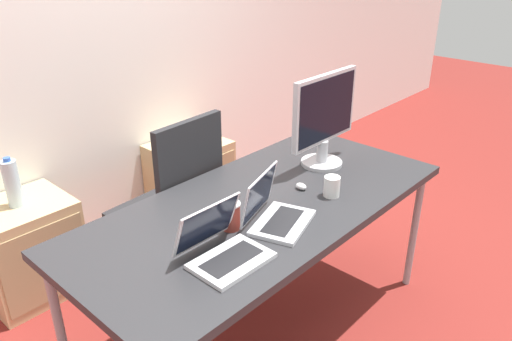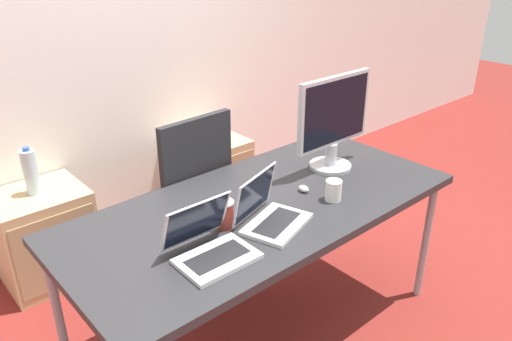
{
  "view_description": "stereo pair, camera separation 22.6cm",
  "coord_description": "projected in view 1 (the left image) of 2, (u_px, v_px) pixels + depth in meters",
  "views": [
    {
      "loc": [
        -1.51,
        -1.34,
        1.87
      ],
      "look_at": [
        0.0,
        0.04,
        0.91
      ],
      "focal_mm": 35.0,
      "sensor_mm": 36.0,
      "label": 1
    },
    {
      "loc": [
        -1.35,
        -1.5,
        1.87
      ],
      "look_at": [
        0.0,
        0.04,
        0.91
      ],
      "focal_mm": 35.0,
      "sensor_mm": 36.0,
      "label": 2
    }
  ],
  "objects": [
    {
      "name": "ground_plane",
      "position": [
        262.0,
        329.0,
        2.63
      ],
      "size": [
        14.0,
        14.0,
        0.0
      ],
      "primitive_type": "plane",
      "color": "maroon"
    },
    {
      "name": "wall_back",
      "position": [
        82.0,
        43.0,
        2.95
      ],
      "size": [
        10.0,
        0.05,
        2.6
      ],
      "color": "white",
      "rests_on": "ground_plane"
    },
    {
      "name": "desk",
      "position": [
        263.0,
        211.0,
        2.32
      ],
      "size": [
        1.87,
        0.87,
        0.76
      ],
      "color": "#28282B",
      "rests_on": "ground_plane"
    },
    {
      "name": "office_chair",
      "position": [
        171.0,
        224.0,
        2.85
      ],
      "size": [
        0.56,
        0.57,
        1.05
      ],
      "color": "#232326",
      "rests_on": "ground_plane"
    },
    {
      "name": "cabinet_left",
      "position": [
        28.0,
        249.0,
        2.8
      ],
      "size": [
        0.51,
        0.44,
        0.57
      ],
      "color": "tan",
      "rests_on": "ground_plane"
    },
    {
      "name": "cabinet_right",
      "position": [
        191.0,
        180.0,
        3.6
      ],
      "size": [
        0.51,
        0.44,
        0.57
      ],
      "color": "tan",
      "rests_on": "ground_plane"
    },
    {
      "name": "water_bottle",
      "position": [
        12.0,
        183.0,
        2.62
      ],
      "size": [
        0.08,
        0.08,
        0.28
      ],
      "color": "silver",
      "rests_on": "cabinet_left"
    },
    {
      "name": "laptop_left",
      "position": [
        275.0,
        213.0,
        2.12
      ],
      "size": [
        0.34,
        0.32,
        0.22
      ],
      "color": "silver",
      "rests_on": "desk"
    },
    {
      "name": "laptop_right",
      "position": [
        223.0,
        248.0,
        1.89
      ],
      "size": [
        0.3,
        0.27,
        0.21
      ],
      "color": "silver",
      "rests_on": "desk"
    },
    {
      "name": "monitor",
      "position": [
        324.0,
        119.0,
        2.58
      ],
      "size": [
        0.49,
        0.22,
        0.5
      ],
      "color": "#B7B7BC",
      "rests_on": "desk"
    },
    {
      "name": "mouse",
      "position": [
        301.0,
        186.0,
        2.42
      ],
      "size": [
        0.04,
        0.06,
        0.03
      ],
      "color": "silver",
      "rests_on": "desk"
    },
    {
      "name": "coffee_cup_white",
      "position": [
        332.0,
        186.0,
        2.34
      ],
      "size": [
        0.08,
        0.08,
        0.1
      ],
      "color": "white",
      "rests_on": "desk"
    },
    {
      "name": "coffee_cup_brown",
      "position": [
        231.0,
        216.0,
        2.07
      ],
      "size": [
        0.08,
        0.08,
        0.12
      ],
      "color": "maroon",
      "rests_on": "desk"
    },
    {
      "name": "scissors",
      "position": [
        197.0,
        224.0,
        2.12
      ],
      "size": [
        0.16,
        0.09,
        0.01
      ],
      "color": "#B2B2B7",
      "rests_on": "desk"
    }
  ]
}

